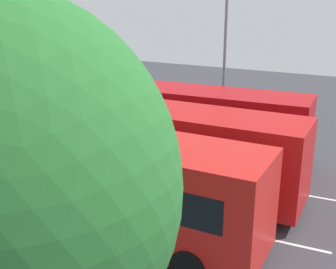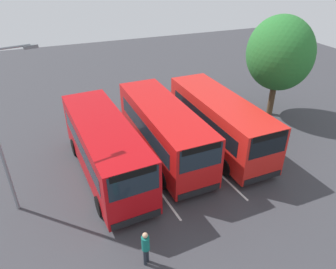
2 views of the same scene
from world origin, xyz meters
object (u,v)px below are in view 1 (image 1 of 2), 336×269
at_px(bus_center_right, 119,182).
at_px(depot_tree, 5,182).
at_px(pedestrian, 93,121).
at_px(bus_center_left, 181,148).
at_px(street_lamp, 224,52).
at_px(bus_far_left, 205,122).

xyz_separation_m(bus_center_right, depot_tree, (-2.53, 6.00, 2.93)).
bearing_deg(pedestrian, bus_center_right, -82.47).
bearing_deg(bus_center_left, street_lamp, -80.24).
height_order(bus_center_left, pedestrian, bus_center_left).
distance_m(bus_far_left, bus_center_right, 7.24).
bearing_deg(street_lamp, bus_center_right, -5.66).
distance_m(bus_far_left, depot_tree, 13.87).
distance_m(bus_far_left, street_lamp, 5.26).
bearing_deg(street_lamp, pedestrian, -61.99).
distance_m(bus_center_right, depot_tree, 7.14).
xyz_separation_m(pedestrian, street_lamp, (-5.36, -4.59, 3.46)).
distance_m(bus_far_left, bus_center_left, 3.67).
xyz_separation_m(street_lamp, depot_tree, (-3.94, 17.66, 0.27)).
height_order(bus_far_left, street_lamp, street_lamp).
bearing_deg(bus_center_right, pedestrian, -47.80).
height_order(bus_center_right, street_lamp, street_lamp).
relative_size(bus_center_right, pedestrian, 5.46).
distance_m(bus_center_right, street_lamp, 12.04).
xyz_separation_m(bus_far_left, depot_tree, (-2.95, 13.23, 2.93)).
height_order(bus_center_right, pedestrian, bus_center_right).
distance_m(bus_center_left, street_lamp, 8.63).
distance_m(bus_center_left, depot_tree, 10.31).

